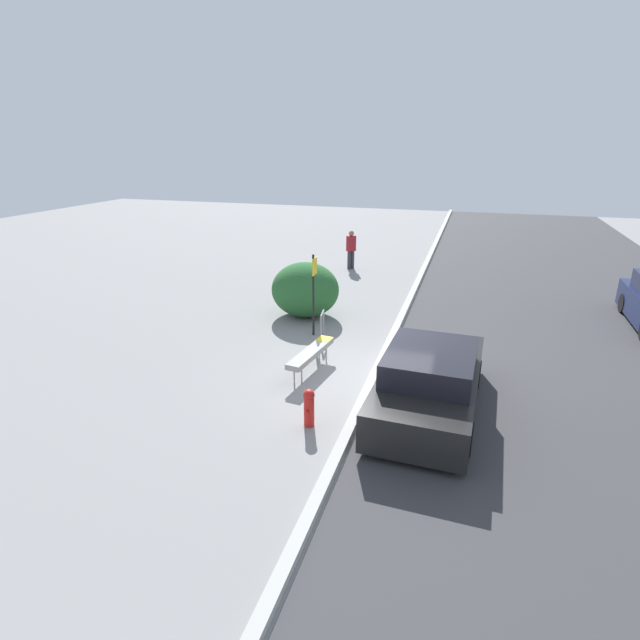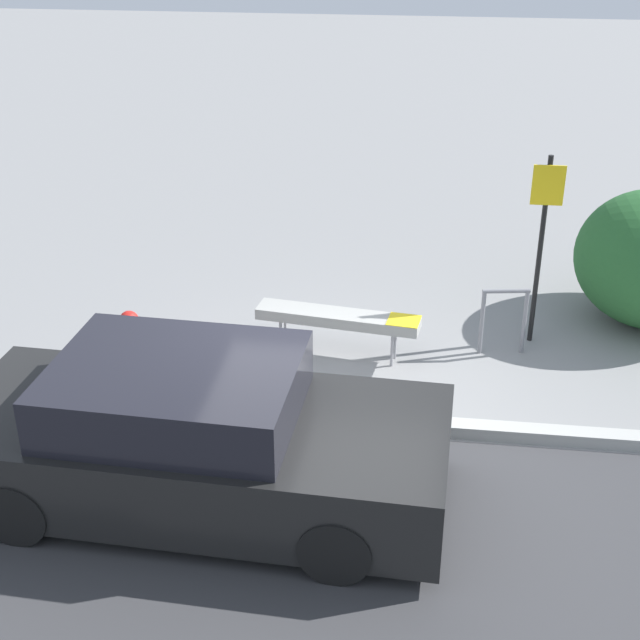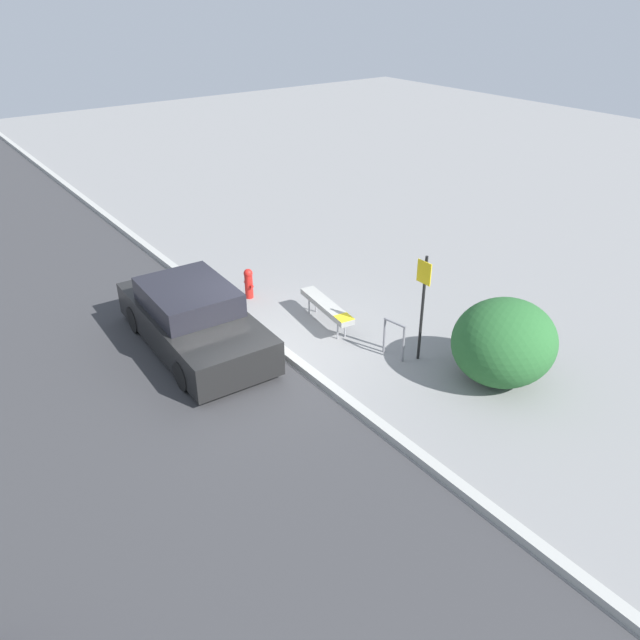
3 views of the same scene
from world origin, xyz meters
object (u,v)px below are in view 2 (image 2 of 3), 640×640
at_px(bench, 338,318).
at_px(sign_post, 542,234).
at_px(parked_car_near, 195,438).
at_px(fire_hydrant, 131,340).
at_px(bike_rack, 504,314).

bearing_deg(bench, sign_post, 24.06).
height_order(bench, parked_car_near, parked_car_near).
height_order(bench, fire_hydrant, fire_hydrant).
relative_size(bench, fire_hydrant, 2.53).
distance_m(bench, fire_hydrant, 2.36).
height_order(sign_post, fire_hydrant, sign_post).
relative_size(bench, bike_rack, 2.34).
xyz_separation_m(bench, sign_post, (2.27, 0.66, 0.90)).
bearing_deg(bench, parked_car_near, -101.19).
bearing_deg(bike_rack, fire_hydrant, -166.45).
bearing_deg(bike_rack, sign_post, 43.92).
distance_m(bike_rack, sign_post, 1.02).
distance_m(sign_post, parked_car_near, 4.80).
relative_size(sign_post, fire_hydrant, 3.01).
distance_m(sign_post, fire_hydrant, 4.83).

